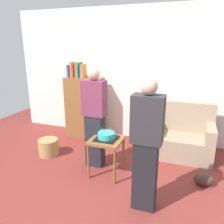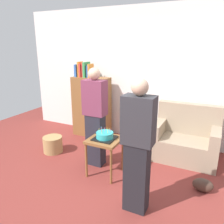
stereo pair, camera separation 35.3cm
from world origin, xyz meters
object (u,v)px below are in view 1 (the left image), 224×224
(bookshelf, at_px, (84,106))
(side_table, at_px, (106,144))
(birthday_cake, at_px, (106,136))
(person_blowing_candles, at_px, (95,118))
(couch, at_px, (181,137))
(wicker_basket, at_px, (49,147))
(person_holding_cake, at_px, (146,146))
(handbag, at_px, (204,179))

(bookshelf, distance_m, side_table, 1.65)
(birthday_cake, distance_m, person_blowing_candles, 0.40)
(couch, relative_size, wicker_basket, 3.06)
(side_table, relative_size, birthday_cake, 1.85)
(person_blowing_candles, distance_m, person_holding_cake, 1.24)
(birthday_cake, bearing_deg, side_table, 141.06)
(person_blowing_candles, height_order, wicker_basket, person_blowing_candles)
(person_holding_cake, xyz_separation_m, handbag, (0.72, 0.72, -0.73))
(bookshelf, height_order, wicker_basket, bookshelf)
(birthday_cake, distance_m, wicker_basket, 1.35)
(person_holding_cake, distance_m, wicker_basket, 2.21)
(handbag, bearing_deg, side_table, -172.77)
(birthday_cake, bearing_deg, wicker_basket, 169.37)
(couch, bearing_deg, handbag, -66.54)
(wicker_basket, bearing_deg, bookshelf, 77.97)
(side_table, bearing_deg, birthday_cake, -38.94)
(couch, relative_size, handbag, 3.93)
(bookshelf, relative_size, handbag, 5.77)
(side_table, xyz_separation_m, birthday_cake, (0.00, -0.00, 0.14))
(bookshelf, xyz_separation_m, handbag, (2.45, -1.11, -0.59))
(bookshelf, bearing_deg, birthday_cake, -51.83)
(bookshelf, height_order, side_table, bookshelf)
(wicker_basket, bearing_deg, person_holding_cake, -21.54)
(side_table, relative_size, person_holding_cake, 0.36)
(person_blowing_candles, bearing_deg, couch, 17.45)
(birthday_cake, height_order, wicker_basket, birthday_cake)
(bookshelf, xyz_separation_m, side_table, (1.01, -1.29, -0.18))
(person_blowing_candles, bearing_deg, side_table, -52.13)
(handbag, bearing_deg, person_blowing_candles, 179.20)
(wicker_basket, bearing_deg, person_blowing_candles, -1.62)
(couch, relative_size, person_blowing_candles, 0.67)
(birthday_cake, relative_size, handbag, 1.14)
(couch, height_order, side_table, couch)
(bookshelf, height_order, person_blowing_candles, person_blowing_candles)
(side_table, height_order, wicker_basket, side_table)
(couch, height_order, bookshelf, bookshelf)
(side_table, bearing_deg, person_blowing_candles, 143.94)
(birthday_cake, distance_m, handbag, 1.54)
(wicker_basket, relative_size, handbag, 1.29)
(side_table, bearing_deg, bookshelf, 128.17)
(wicker_basket, xyz_separation_m, handbag, (2.67, -0.05, -0.05))
(bookshelf, relative_size, side_table, 2.72)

